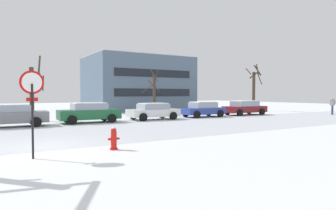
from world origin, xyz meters
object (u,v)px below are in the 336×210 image
fire_hydrant (114,138)px  parked_car_gray (9,115)px  parked_car_blue (203,109)px  parked_car_maroon (245,108)px  pedestrian_crossing (332,105)px  stop_sign (32,97)px  parked_car_green (89,112)px  parked_car_white (153,111)px

fire_hydrant → parked_car_gray: parked_car_gray is taller
parked_car_blue → parked_car_maroon: bearing=-0.5°
parked_car_blue → pedestrian_crossing: pedestrian_crossing is taller
parked_car_gray → parked_car_blue: bearing=0.9°
stop_sign → parked_car_green: (4.99, 11.03, -1.26)m
parked_car_gray → pedestrian_crossing: bearing=-8.1°
parked_car_maroon → parked_car_gray: bearing=-179.5°
stop_sign → parked_car_blue: bearing=35.5°
parked_car_white → parked_car_blue: (5.19, 0.13, 0.01)m
pedestrian_crossing → parked_car_gray: bearing=171.9°
parked_car_blue → pedestrian_crossing: (13.09, -4.34, 0.30)m
stop_sign → parked_car_blue: size_ratio=0.71×
pedestrian_crossing → parked_car_blue: bearing=161.7°
pedestrian_crossing → fire_hydrant: bearing=-165.8°
parked_car_green → pedestrian_crossing: pedestrian_crossing is taller
parked_car_gray → parked_car_green: bearing=3.3°
fire_hydrant → parked_car_green: size_ratio=0.20×
parked_car_white → parked_car_blue: 5.20m
parked_car_green → parked_car_maroon: parked_car_green is taller
parked_car_gray → stop_sign: bearing=-88.9°
fire_hydrant → parked_car_green: (2.18, 10.88, 0.31)m
fire_hydrant → parked_car_maroon: bearing=31.2°
parked_car_blue → parked_car_maroon: size_ratio=0.88×
stop_sign → parked_car_gray: size_ratio=0.62×
parked_car_green → stop_sign: bearing=-114.3°
parked_car_maroon → pedestrian_crossing: size_ratio=2.66×
parked_car_gray → parked_car_green: size_ratio=1.05×
parked_car_blue → fire_hydrant: bearing=-139.3°
parked_car_white → parked_car_green: bearing=177.9°
parked_car_green → parked_car_blue: 10.39m
parked_car_blue → pedestrian_crossing: 13.79m
fire_hydrant → parked_car_white: size_ratio=0.21×
parked_car_maroon → parked_car_white: bearing=-179.6°
stop_sign → parked_car_green: size_ratio=0.65×
fire_hydrant → parked_car_green: parked_car_green is taller
stop_sign → parked_car_maroon: 23.32m
fire_hydrant → parked_car_blue: parked_car_blue is taller
parked_car_gray → parked_car_white: bearing=0.6°
parked_car_white → parked_car_maroon: 10.39m
parked_car_white → parked_car_maroon: parked_car_maroon is taller
parked_car_gray → pedestrian_crossing: size_ratio=2.65×
parked_car_green → parked_car_white: (5.19, -0.19, -0.05)m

